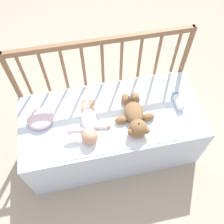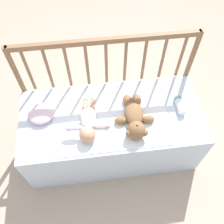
{
  "view_description": "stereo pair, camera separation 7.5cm",
  "coord_description": "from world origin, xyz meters",
  "px_view_note": "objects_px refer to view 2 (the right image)",
  "views": [
    {
      "loc": [
        -0.19,
        -0.91,
        1.94
      ],
      "look_at": [
        0.0,
        -0.01,
        0.53
      ],
      "focal_mm": 40.0,
      "sensor_mm": 36.0,
      "label": 1
    },
    {
      "loc": [
        -0.11,
        -0.93,
        1.94
      ],
      "look_at": [
        0.0,
        -0.01,
        0.53
      ],
      "focal_mm": 40.0,
      "sensor_mm": 36.0,
      "label": 2
    }
  ],
  "objects_px": {
    "baby": "(88,122)",
    "small_pillow": "(41,114)",
    "baby_bottle": "(180,104)",
    "teddy_bear": "(135,119)"
  },
  "relations": [
    {
      "from": "teddy_bear",
      "to": "small_pillow",
      "type": "relative_size",
      "value": 2.08
    },
    {
      "from": "baby",
      "to": "baby_bottle",
      "type": "relative_size",
      "value": 2.32
    },
    {
      "from": "small_pillow",
      "to": "baby_bottle",
      "type": "relative_size",
      "value": 1.12
    },
    {
      "from": "small_pillow",
      "to": "baby_bottle",
      "type": "height_order",
      "value": "small_pillow"
    },
    {
      "from": "baby_bottle",
      "to": "teddy_bear",
      "type": "bearing_deg",
      "value": -164.87
    },
    {
      "from": "teddy_bear",
      "to": "baby_bottle",
      "type": "height_order",
      "value": "teddy_bear"
    },
    {
      "from": "teddy_bear",
      "to": "baby_bottle",
      "type": "distance_m",
      "value": 0.35
    },
    {
      "from": "small_pillow",
      "to": "baby_bottle",
      "type": "xyz_separation_m",
      "value": [
        0.97,
        -0.04,
        -0.0
      ]
    },
    {
      "from": "baby",
      "to": "small_pillow",
      "type": "relative_size",
      "value": 2.07
    },
    {
      "from": "teddy_bear",
      "to": "small_pillow",
      "type": "bearing_deg",
      "value": 168.26
    }
  ]
}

